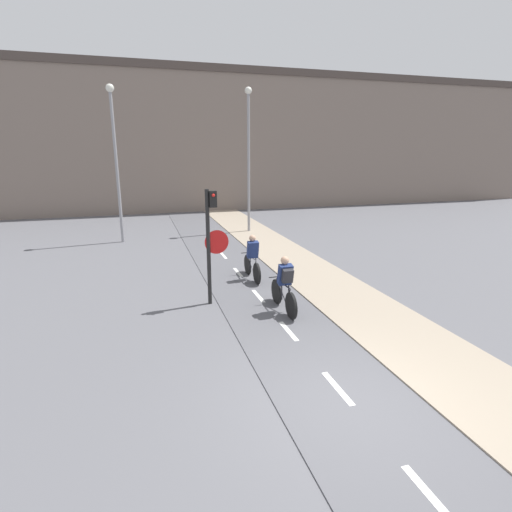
# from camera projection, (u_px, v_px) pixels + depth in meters

# --- Properties ---
(ground_plane) EXTENTS (120.00, 120.00, 0.00)m
(ground_plane) POSITION_uv_depth(u_px,v_px,m) (351.00, 405.00, 6.85)
(ground_plane) COLOR #5B5B60
(bike_lane) EXTENTS (2.55, 60.00, 0.02)m
(bike_lane) POSITION_uv_depth(u_px,v_px,m) (351.00, 404.00, 6.85)
(bike_lane) COLOR #56565B
(bike_lane) RESTS_ON ground_plane
(sidewalk_strip) EXTENTS (2.40, 60.00, 0.05)m
(sidewalk_strip) POSITION_uv_depth(u_px,v_px,m) (468.00, 381.00, 7.53)
(sidewalk_strip) COLOR gray
(sidewalk_strip) RESTS_ON ground_plane
(building_row_background) EXTENTS (60.00, 5.20, 9.85)m
(building_row_background) POSITION_uv_depth(u_px,v_px,m) (179.00, 141.00, 29.36)
(building_row_background) COLOR slate
(building_row_background) RESTS_ON ground_plane
(traffic_light_pole) EXTENTS (0.67, 0.25, 3.25)m
(traffic_light_pole) POSITION_uv_depth(u_px,v_px,m) (211.00, 235.00, 10.93)
(traffic_light_pole) COLOR black
(traffic_light_pole) RESTS_ON ground_plane
(street_lamp_far) EXTENTS (0.36, 0.36, 7.06)m
(street_lamp_far) POSITION_uv_depth(u_px,v_px,m) (115.00, 149.00, 18.05)
(street_lamp_far) COLOR gray
(street_lamp_far) RESTS_ON ground_plane
(street_lamp_sidewalk) EXTENTS (0.36, 0.36, 7.30)m
(street_lamp_sidewalk) POSITION_uv_depth(u_px,v_px,m) (249.00, 147.00, 20.43)
(street_lamp_sidewalk) COLOR gray
(street_lamp_sidewalk) RESTS_ON ground_plane
(cyclist_near) EXTENTS (0.46, 1.85, 1.55)m
(cyclist_near) POSITION_uv_depth(u_px,v_px,m) (284.00, 286.00, 10.67)
(cyclist_near) COLOR black
(cyclist_near) RESTS_ON ground_plane
(cyclist_far) EXTENTS (0.46, 1.83, 1.54)m
(cyclist_far) POSITION_uv_depth(u_px,v_px,m) (252.00, 260.00, 13.41)
(cyclist_far) COLOR black
(cyclist_far) RESTS_ON ground_plane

